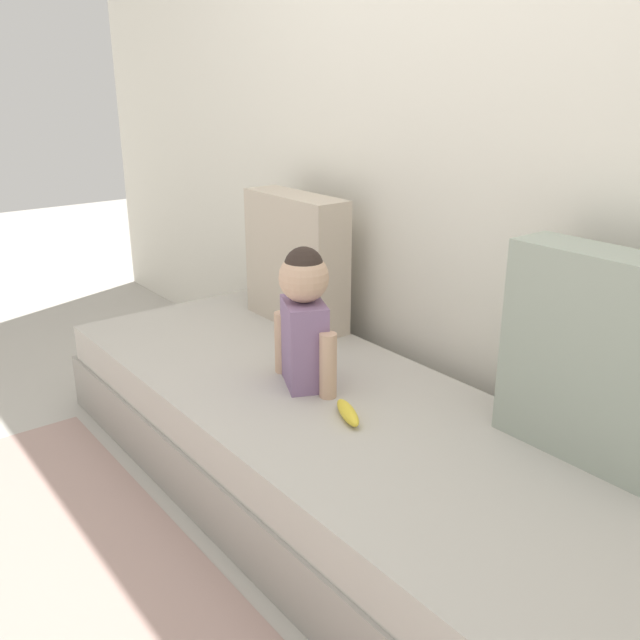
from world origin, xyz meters
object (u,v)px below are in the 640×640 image
Objects in this scene: toddler at (304,315)px; throw_pillow_right at (603,360)px; couch at (336,452)px; banana at (348,412)px; throw_pillow_left at (296,260)px.

throw_pillow_right is at bearing 21.68° from toddler.
banana is at bearing -22.37° from couch.
throw_pillow_left is at bearing 180.00° from throw_pillow_right.
throw_pillow_left is at bearing 153.59° from couch.
toddler is (0.51, -0.34, -0.02)m from throw_pillow_left.
couch is 5.25× the size of toddler.
throw_pillow_right is at bearing 26.41° from couch.
toddler is 2.76× the size of banana.
throw_pillow_right is 0.73m from banana.
toddler is (-0.17, 0.00, 0.43)m from couch.
throw_pillow_right reaches higher than banana.
toddler is at bearing -158.32° from throw_pillow_right.
couch is 4.63× the size of throw_pillow_left.
toddler is at bearing -33.40° from throw_pillow_left.
throw_pillow_left is 0.61m from toddler.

